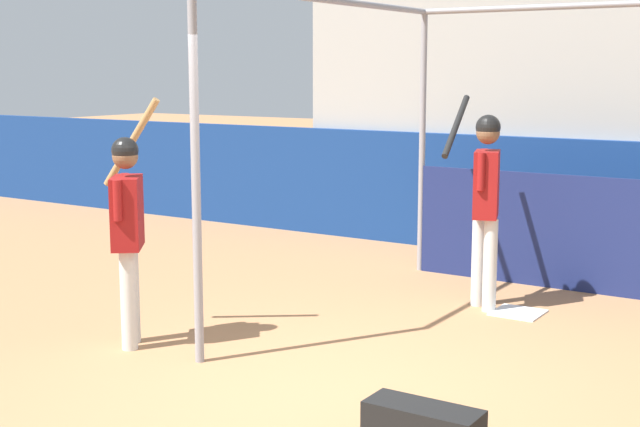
# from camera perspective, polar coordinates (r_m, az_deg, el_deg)

# --- Properties ---
(ground_plane) EXTENTS (60.00, 60.00, 0.00)m
(ground_plane) POSITION_cam_1_polar(r_m,az_deg,el_deg) (6.33, -0.25, -11.60)
(ground_plane) COLOR #A8754C
(outfield_wall) EXTENTS (24.00, 0.12, 1.46)m
(outfield_wall) POSITION_cam_1_polar(r_m,az_deg,el_deg) (10.85, 15.15, 0.82)
(outfield_wall) COLOR navy
(outfield_wall) RESTS_ON ground
(bleacher_section) EXTENTS (7.05, 4.00, 3.54)m
(bleacher_section) POSITION_cam_1_polar(r_m,az_deg,el_deg) (12.73, 18.19, 6.55)
(bleacher_section) COLOR #9E9E99
(bleacher_section) RESTS_ON ground
(batting_cage) EXTENTS (3.52, 3.90, 2.90)m
(batting_cage) POSITION_cam_1_polar(r_m,az_deg,el_deg) (8.64, 14.57, 2.36)
(batting_cage) COLOR gray
(batting_cage) RESTS_ON ground
(home_plate) EXTENTS (0.44, 0.44, 0.02)m
(home_plate) POSITION_cam_1_polar(r_m,az_deg,el_deg) (8.55, 12.55, -6.21)
(home_plate) COLOR white
(home_plate) RESTS_ON ground
(player_batter) EXTENTS (0.64, 0.79, 2.00)m
(player_batter) POSITION_cam_1_polar(r_m,az_deg,el_deg) (8.46, 10.53, 1.39)
(player_batter) COLOR silver
(player_batter) RESTS_ON ground
(player_waiting) EXTENTS (0.71, 0.63, 2.02)m
(player_waiting) POSITION_cam_1_polar(r_m,az_deg,el_deg) (7.35, -12.22, -0.51)
(player_waiting) COLOR silver
(player_waiting) RESTS_ON ground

